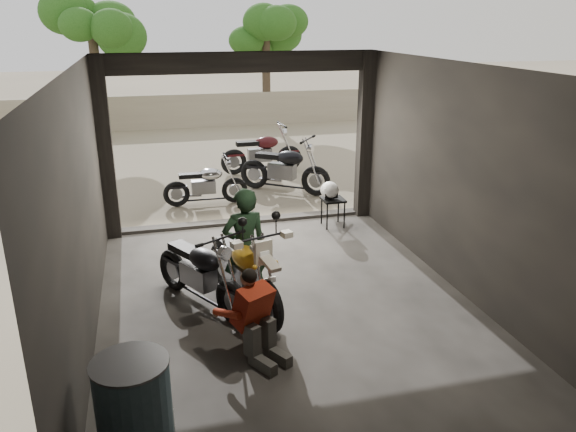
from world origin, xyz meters
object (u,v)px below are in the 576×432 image
rider (245,248)px  mechanic (260,320)px  oil_drum (135,413)px  outside_bike_c (284,165)px  left_bike (200,267)px  outside_bike_b (262,149)px  sign_post (444,133)px  helmet (330,190)px  stool (333,202)px  outside_bike_a (205,181)px  main_bike (243,266)px

rider → mechanic: size_ratio=1.57×
oil_drum → mechanic: bearing=42.3°
outside_bike_c → mechanic: bearing=-159.7°
left_bike → rider: 0.66m
left_bike → outside_bike_b: size_ratio=0.94×
mechanic → sign_post: size_ratio=0.43×
helmet → sign_post: 2.48m
stool → helmet: 0.25m
outside_bike_a → rider: bearing=-179.1°
outside_bike_b → oil_drum: (-3.14, -9.45, -0.11)m
outside_bike_b → oil_drum: bearing=160.3°
main_bike → rider: rider is taller
helmet → left_bike: bearing=-120.7°
outside_bike_a → left_bike: bearing=173.2°
helmet → sign_post: bearing=17.1°
left_bike → helmet: left_bike is taller
outside_bike_b → sign_post: (2.69, -4.15, 1.06)m
left_bike → helmet: size_ratio=4.79×
outside_bike_b → outside_bike_c: (0.14, -1.80, 0.02)m
stool → helmet: size_ratio=1.57×
outside_bike_c → stool: outside_bike_c is taller
outside_bike_c → helmet: bearing=-136.7°
left_bike → outside_bike_c: (2.42, 4.91, 0.06)m
main_bike → sign_post: (4.42, 2.75, 1.06)m
mechanic → stool: (2.24, 3.98, -0.05)m
mechanic → rider: bearing=56.7°
helmet → sign_post: (2.29, 0.04, 0.96)m
main_bike → rider: 0.24m
oil_drum → rider: bearing=61.0°
left_bike → outside_bike_a: 4.48m
main_bike → helmet: (2.13, 2.72, 0.10)m
rider → stool: rider is taller
rider → main_bike: bearing=56.5°
left_bike → oil_drum: left_bike is taller
sign_post → outside_bike_b: bearing=107.8°
outside_bike_a → oil_drum: size_ratio=1.52×
rider → oil_drum: (-1.46, -2.64, -0.33)m
rider → stool: 3.38m
main_bike → outside_bike_b: (1.73, 6.91, -0.00)m
outside_bike_a → outside_bike_b: bearing=-36.0°
mechanic → oil_drum: (-1.37, -1.25, -0.03)m
outside_bike_c → rider: 5.33m
outside_bike_b → mechanic: (-1.77, -8.20, -0.09)m
main_bike → stool: size_ratio=3.34×
left_bike → stool: 3.70m
outside_bike_a → mechanic: mechanic is taller
stool → helmet: helmet is taller
stool → helmet: (-0.06, 0.03, 0.24)m
outside_bike_b → stool: outside_bike_b is taller
outside_bike_b → stool: 4.25m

